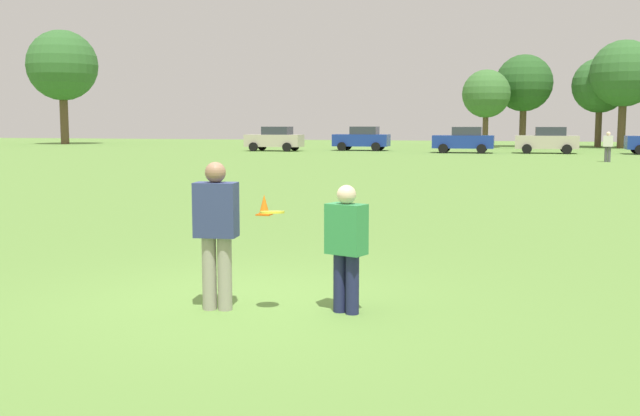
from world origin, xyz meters
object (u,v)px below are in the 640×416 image
object	(u,v)px
bystander_sideline_watcher	(608,145)
parked_car_near_left	(275,139)
parked_car_mid_left	(362,138)
player_thrower	(216,227)
player_defender	(346,242)
frisbee	(272,212)
parked_car_center	(464,140)
parked_car_mid_right	(547,140)
traffic_cone	(264,205)

from	to	relation	value
bystander_sideline_watcher	parked_car_near_left	bearing A→B (deg)	155.94
parked_car_mid_left	bystander_sideline_watcher	size ratio (longest dim) A/B	2.57
player_thrower	player_defender	bearing A→B (deg)	9.43
frisbee	parked_car_mid_left	world-z (taller)	parked_car_mid_left
parked_car_center	bystander_sideline_watcher	size ratio (longest dim) A/B	2.57
frisbee	parked_car_mid_right	world-z (taller)	parked_car_mid_right
traffic_cone	parked_car_center	bearing A→B (deg)	87.41
parked_car_center	bystander_sideline_watcher	xyz separation A→B (m)	(8.45, -10.16, 0.00)
player_thrower	traffic_cone	world-z (taller)	player_thrower
parked_car_mid_right	bystander_sideline_watcher	world-z (taller)	parked_car_mid_right
player_defender	parked_car_near_left	world-z (taller)	parked_car_near_left
traffic_cone	parked_car_mid_right	bearing A→B (deg)	79.07
traffic_cone	player_defender	bearing A→B (deg)	-64.59
parked_car_near_left	player_defender	bearing A→B (deg)	-70.28
traffic_cone	bystander_sideline_watcher	distance (m)	28.73
player_defender	frisbee	world-z (taller)	player_defender
player_thrower	parked_car_center	size ratio (longest dim) A/B	0.40
frisbee	parked_car_mid_left	xyz separation A→B (m)	(-9.28, 47.97, -0.23)
player_defender	parked_car_mid_left	xyz separation A→B (m)	(-10.04, 47.68, 0.12)
parked_car_mid_left	parked_car_center	bearing A→B (deg)	-17.48
parked_car_center	parked_car_mid_right	xyz separation A→B (m)	(5.61, 0.70, 0.00)
parked_car_center	bystander_sideline_watcher	bearing A→B (deg)	-50.26
frisbee	bystander_sideline_watcher	world-z (taller)	bystander_sideline_watcher
player_thrower	parked_car_near_left	bearing A→B (deg)	107.97
parked_car_center	frisbee	bearing A→B (deg)	-88.20
frisbee	traffic_cone	bearing A→B (deg)	110.20
player_thrower	parked_car_mid_left	bearing A→B (deg)	100.16
player_thrower	parked_car_mid_right	xyz separation A→B (m)	(4.86, 46.15, -0.03)
player_defender	parked_car_center	xyz separation A→B (m)	(-2.20, 45.21, 0.12)
parked_car_mid_right	parked_car_mid_left	bearing A→B (deg)	172.52
player_thrower	frisbee	distance (m)	0.72
parked_car_near_left	parked_car_mid_left	world-z (taller)	same
traffic_cone	parked_car_near_left	xyz separation A→B (m)	(-12.26, 36.88, 0.69)
bystander_sideline_watcher	parked_car_center	bearing A→B (deg)	129.74
traffic_cone	parked_car_near_left	size ratio (longest dim) A/B	0.11
player_thrower	frisbee	xyz separation A→B (m)	(0.69, -0.05, 0.20)
frisbee	bystander_sideline_watcher	xyz separation A→B (m)	(7.02, 35.34, -0.23)
player_thrower	bystander_sideline_watcher	world-z (taller)	player_thrower
parked_car_near_left	parked_car_mid_right	distance (m)	19.57
frisbee	traffic_cone	xyz separation A→B (m)	(-3.11, 8.46, -0.92)
player_defender	parked_car_mid_left	world-z (taller)	parked_car_mid_left
parked_car_mid_right	frisbee	bearing A→B (deg)	-95.16
frisbee	parked_car_near_left	distance (m)	47.87
player_defender	traffic_cone	xyz separation A→B (m)	(-3.88, 8.17, -0.58)
player_defender	bystander_sideline_watcher	bearing A→B (deg)	79.89
player_thrower	parked_car_mid_right	size ratio (longest dim) A/B	0.40
player_defender	traffic_cone	distance (m)	9.06
player_defender	parked_car_near_left	distance (m)	47.85
player_thrower	traffic_cone	bearing A→B (deg)	106.07
player_thrower	parked_car_mid_left	xyz separation A→B (m)	(-8.59, 47.92, -0.03)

